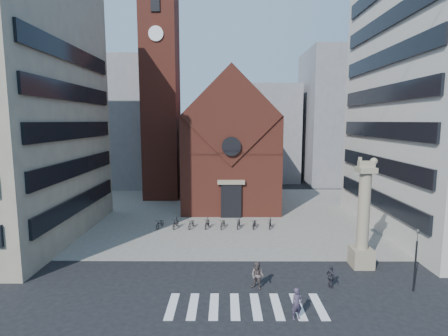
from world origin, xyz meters
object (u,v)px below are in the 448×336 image
(pedestrian_2, at_px, (331,277))
(lion_column, at_px, (363,224))
(pedestrian_0, at_px, (297,304))
(pedestrian_1, at_px, (257,276))
(traffic_light, at_px, (416,259))
(scooter_0, at_px, (160,223))

(pedestrian_2, bearing_deg, lion_column, -64.09)
(pedestrian_0, height_order, pedestrian_1, pedestrian_1)
(pedestrian_2, bearing_deg, traffic_light, -114.66)
(traffic_light, relative_size, pedestrian_2, 2.80)
(scooter_0, bearing_deg, traffic_light, -22.92)
(pedestrian_1, relative_size, scooter_0, 0.99)
(pedestrian_1, height_order, pedestrian_2, pedestrian_1)
(traffic_light, bearing_deg, scooter_0, 145.00)
(scooter_0, bearing_deg, pedestrian_1, -43.78)
(pedestrian_0, relative_size, pedestrian_1, 0.97)
(pedestrian_2, bearing_deg, pedestrian_0, 121.27)
(lion_column, relative_size, traffic_light, 2.02)
(lion_column, xyz_separation_m, scooter_0, (-17.67, 9.77, -2.90))
(lion_column, bearing_deg, pedestrian_1, -156.33)
(pedestrian_0, bearing_deg, traffic_light, 2.79)
(pedestrian_1, bearing_deg, pedestrian_0, -29.84)
(pedestrian_2, bearing_deg, pedestrian_1, 72.68)
(pedestrian_2, relative_size, scooter_0, 0.80)
(pedestrian_0, bearing_deg, pedestrian_2, 32.29)
(traffic_light, height_order, pedestrian_1, traffic_light)
(pedestrian_0, xyz_separation_m, scooter_0, (-11.10, 17.13, -0.37))
(traffic_light, distance_m, pedestrian_1, 10.59)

